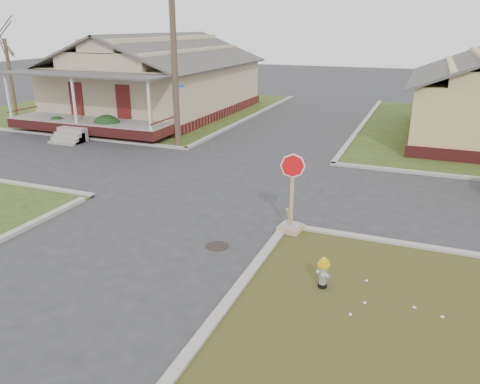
% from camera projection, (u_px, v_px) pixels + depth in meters
% --- Properties ---
extents(ground, '(120.00, 120.00, 0.00)m').
position_uv_depth(ground, '(158.00, 227.00, 14.09)').
color(ground, '#2D2D30').
rests_on(ground, ground).
extents(verge_far_left, '(19.00, 19.00, 0.05)m').
position_uv_depth(verge_far_left, '(133.00, 108.00, 34.36)').
color(verge_far_left, '#2C4017').
rests_on(verge_far_left, ground).
extents(curbs, '(80.00, 40.00, 0.12)m').
position_uv_depth(curbs, '(224.00, 179.00, 18.46)').
color(curbs, '#A09B90').
rests_on(curbs, ground).
extents(manhole, '(0.64, 0.64, 0.01)m').
position_uv_depth(manhole, '(217.00, 246.00, 12.88)').
color(manhole, black).
rests_on(manhole, ground).
extents(corner_house, '(10.10, 15.50, 5.30)m').
position_uv_depth(corner_house, '(157.00, 80.00, 31.40)').
color(corner_house, maroon).
rests_on(corner_house, ground).
extents(utility_pole, '(1.80, 0.28, 9.00)m').
position_uv_depth(utility_pole, '(174.00, 50.00, 21.77)').
color(utility_pole, '#433226').
rests_on(utility_pole, ground).
extents(tree_far_left, '(0.22, 0.22, 4.90)m').
position_uv_depth(tree_far_left, '(11.00, 79.00, 30.03)').
color(tree_far_left, '#433226').
rests_on(tree_far_left, verge_far_left).
extents(fire_hydrant, '(0.29, 0.29, 0.77)m').
position_uv_depth(fire_hydrant, '(323.00, 271.00, 10.65)').
color(fire_hydrant, black).
rests_on(fire_hydrant, ground).
extents(stop_sign, '(0.67, 0.65, 2.35)m').
position_uv_depth(stop_sign, '(291.00, 215.00, 13.58)').
color(stop_sign, tan).
rests_on(stop_sign, ground).
extents(hedge_left, '(1.29, 1.06, 0.99)m').
position_uv_depth(hedge_left, '(57.00, 124.00, 25.99)').
color(hedge_left, '#143312').
rests_on(hedge_left, verge_far_left).
extents(hedge_right, '(1.52, 1.25, 1.16)m').
position_uv_depth(hedge_right, '(107.00, 126.00, 25.03)').
color(hedge_right, '#143312').
rests_on(hedge_right, verge_far_left).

